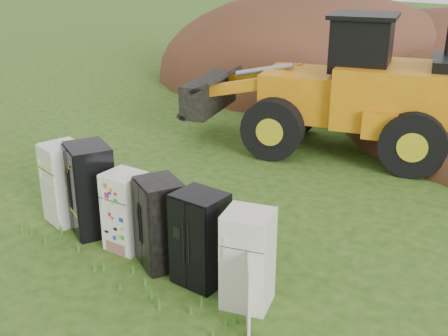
# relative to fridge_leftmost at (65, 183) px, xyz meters

# --- Properties ---
(ground) EXTENTS (120.00, 120.00, 0.00)m
(ground) POSITION_rel_fridge_leftmost_xyz_m (2.46, 0.02, -0.88)
(ground) COLOR #254612
(ground) RESTS_ON ground
(fridge_leftmost) EXTENTS (0.89, 0.87, 1.76)m
(fridge_leftmost) POSITION_rel_fridge_leftmost_xyz_m (0.00, 0.00, 0.00)
(fridge_leftmost) COLOR white
(fridge_leftmost) RESTS_ON ground
(fridge_black_side) EXTENTS (1.21, 1.10, 1.89)m
(fridge_black_side) POSITION_rel_fridge_leftmost_xyz_m (0.81, 0.05, 0.07)
(fridge_black_side) COLOR black
(fridge_black_side) RESTS_ON ground
(fridge_sticker) EXTENTS (0.78, 0.73, 1.59)m
(fridge_sticker) POSITION_rel_fridge_leftmost_xyz_m (1.92, 0.02, -0.08)
(fridge_sticker) COLOR white
(fridge_sticker) RESTS_ON ground
(fridge_dark_mid) EXTENTS (1.07, 0.99, 1.69)m
(fridge_dark_mid) POSITION_rel_fridge_leftmost_xyz_m (2.88, 0.01, -0.03)
(fridge_dark_mid) COLOR black
(fridge_dark_mid) RESTS_ON ground
(fridge_black_right) EXTENTS (0.88, 0.74, 1.70)m
(fridge_black_right) POSITION_rel_fridge_leftmost_xyz_m (3.84, 0.04, -0.03)
(fridge_black_right) COLOR black
(fridge_black_right) RESTS_ON ground
(fridge_open_door) EXTENTS (0.95, 0.92, 1.68)m
(fridge_open_door) POSITION_rel_fridge_leftmost_xyz_m (4.89, 0.03, -0.04)
(fridge_open_door) COLOR white
(fridge_open_door) RESTS_ON ground
(wheel_loader) EXTENTS (8.80, 5.83, 3.95)m
(wheel_loader) POSITION_rel_fridge_leftmost_xyz_m (1.73, 7.70, 1.10)
(wheel_loader) COLOR orange
(wheel_loader) RESTS_ON ground
(dirt_mound_left) EXTENTS (15.65, 11.74, 7.99)m
(dirt_mound_left) POSITION_rel_fridge_leftmost_xyz_m (-3.00, 15.21, -0.88)
(dirt_mound_left) COLOR #472717
(dirt_mound_left) RESTS_ON ground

